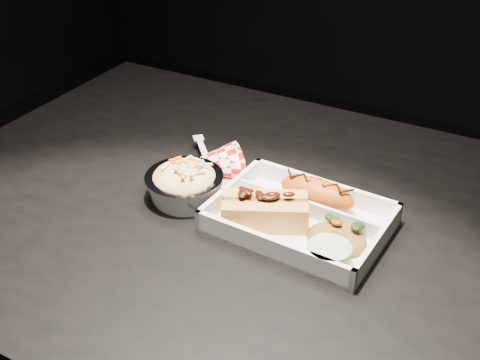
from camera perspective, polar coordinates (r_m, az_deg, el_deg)
name	(u,v)px	position (r m, az deg, el deg)	size (l,w,h in m)	color
dining_table	(276,260)	(0.98, 3.42, -7.61)	(1.20, 0.80, 0.75)	black
food_tray	(300,222)	(0.90, 5.68, -3.96)	(0.26, 0.19, 0.04)	silver
fried_pastry	(317,193)	(0.93, 7.29, -1.23)	(0.12, 0.05, 0.05)	#C45513
hotdog	(265,209)	(0.88, 2.36, -2.75)	(0.14, 0.11, 0.06)	#E0994C
fried_rice_mound	(337,233)	(0.86, 9.23, -4.98)	(0.09, 0.07, 0.03)	olive
cupcake_liner	(329,255)	(0.82, 8.43, -7.07)	(0.06, 0.06, 0.03)	#A5BC8E
foil_coleslaw_cup	(184,182)	(0.95, -5.29, -0.17)	(0.12, 0.12, 0.07)	silver
napkin_fork	(208,165)	(1.02, -3.03, 1.46)	(0.15, 0.16, 0.10)	red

